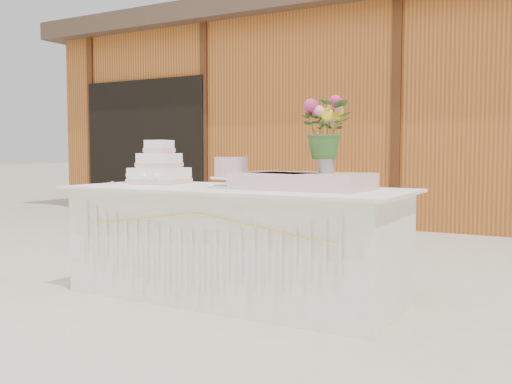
# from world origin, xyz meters

# --- Properties ---
(ground) EXTENTS (80.00, 80.00, 0.00)m
(ground) POSITION_xyz_m (0.00, 0.00, 0.00)
(ground) COLOR beige
(ground) RESTS_ON ground
(barn) EXTENTS (12.60, 4.60, 3.30)m
(barn) POSITION_xyz_m (-0.01, 5.99, 1.68)
(barn) COLOR #AB5C23
(barn) RESTS_ON ground
(cake_table) EXTENTS (2.40, 1.00, 0.77)m
(cake_table) POSITION_xyz_m (0.00, -0.00, 0.39)
(cake_table) COLOR white
(cake_table) RESTS_ON ground
(wedding_cake) EXTENTS (0.40, 0.40, 0.34)m
(wedding_cake) POSITION_xyz_m (-0.76, 0.12, 0.88)
(wedding_cake) COLOR white
(wedding_cake) RESTS_ON cake_table
(pink_cake_stand) EXTENTS (0.29, 0.29, 0.21)m
(pink_cake_stand) POSITION_xyz_m (-0.01, -0.04, 0.89)
(pink_cake_stand) COLOR white
(pink_cake_stand) RESTS_ON cake_table
(satin_runner) EXTENTS (0.88, 0.52, 0.11)m
(satin_runner) POSITION_xyz_m (0.50, 0.04, 0.82)
(satin_runner) COLOR beige
(satin_runner) RESTS_ON cake_table
(flower_vase) EXTENTS (0.10, 0.10, 0.14)m
(flower_vase) POSITION_xyz_m (0.66, 0.04, 0.95)
(flower_vase) COLOR #ACADB1
(flower_vase) RESTS_ON satin_runner
(bouquet) EXTENTS (0.40, 0.37, 0.37)m
(bouquet) POSITION_xyz_m (0.66, 0.04, 1.20)
(bouquet) COLOR #305C25
(bouquet) RESTS_ON flower_vase
(loose_flowers) EXTENTS (0.15, 0.34, 0.02)m
(loose_flowers) POSITION_xyz_m (-1.04, 0.07, 0.78)
(loose_flowers) COLOR pink
(loose_flowers) RESTS_ON cake_table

